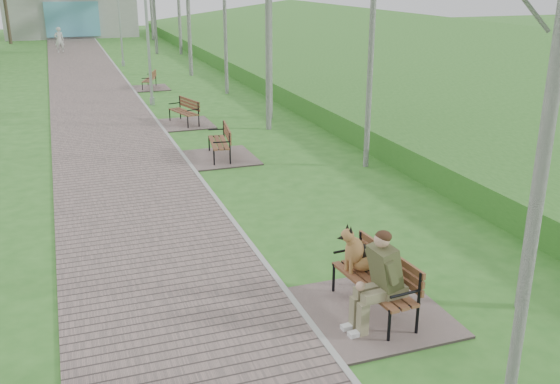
{
  "coord_description": "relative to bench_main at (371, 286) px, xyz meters",
  "views": [
    {
      "loc": [
        -3.12,
        -3.67,
        4.91
      ],
      "look_at": [
        0.38,
        6.12,
        1.24
      ],
      "focal_mm": 40.0,
      "sensor_mm": 36.0,
      "label": 1
    }
  ],
  "objects": [
    {
      "name": "kerb",
      "position": [
        -0.96,
        17.83,
        -0.48
      ],
      "size": [
        0.1,
        67.0,
        0.05
      ],
      "primitive_type": "cube",
      "color": "#999993",
      "rests_on": "ground"
    },
    {
      "name": "bench_third",
      "position": [
        -0.14,
        13.39,
        -0.3
      ],
      "size": [
        1.75,
        1.95,
        1.08
      ],
      "color": "#655651",
      "rests_on": "ground"
    },
    {
      "name": "lamp_post_third",
      "position": [
        -0.52,
        28.47,
        1.64
      ],
      "size": [
        0.18,
        0.18,
        4.58
      ],
      "color": "#A5A7AD",
      "rests_on": "ground"
    },
    {
      "name": "walkway",
      "position": [
        -2.71,
        17.83,
        -0.48
      ],
      "size": [
        3.5,
        67.0,
        0.04
      ],
      "primitive_type": "cube",
      "color": "#655651",
      "rests_on": "ground"
    },
    {
      "name": "bench_second",
      "position": [
        -0.04,
        8.98,
        -0.29
      ],
      "size": [
        1.85,
        2.06,
        1.14
      ],
      "color": "#655651",
      "rests_on": "ground"
    },
    {
      "name": "lamp_post_second",
      "position": [
        -0.66,
        17.11,
        1.81
      ],
      "size": [
        0.19,
        0.19,
        4.96
      ],
      "color": "#A5A7AD",
      "rests_on": "ground"
    },
    {
      "name": "embankment",
      "position": [
        11.04,
        16.33,
        -0.5
      ],
      "size": [
        14.0,
        70.0,
        1.6
      ],
      "primitive_type": "cube",
      "color": "#4E9237",
      "rests_on": "ground"
    },
    {
      "name": "bench_far",
      "position": [
        -0.21,
        20.82,
        -0.33
      ],
      "size": [
        1.56,
        1.74,
        0.96
      ],
      "color": "#655651",
      "rests_on": "ground"
    },
    {
      "name": "bench_main",
      "position": [
        0.0,
        0.0,
        0.0
      ],
      "size": [
        2.03,
        2.26,
        1.77
      ],
      "color": "#655651",
      "rests_on": "ground"
    },
    {
      "name": "pedestrian_near",
      "position": [
        -3.67,
        35.88,
        0.32
      ],
      "size": [
        0.66,
        0.51,
        1.63
      ],
      "primitive_type": "imported",
      "rotation": [
        0.0,
        0.0,
        3.35
      ],
      "color": "silver",
      "rests_on": "ground"
    },
    {
      "name": "building_north",
      "position": [
        -2.46,
        47.3,
        1.49
      ],
      "size": [
        10.0,
        5.2,
        4.0
      ],
      "color": "#9E9E99",
      "rests_on": "ground"
    }
  ]
}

